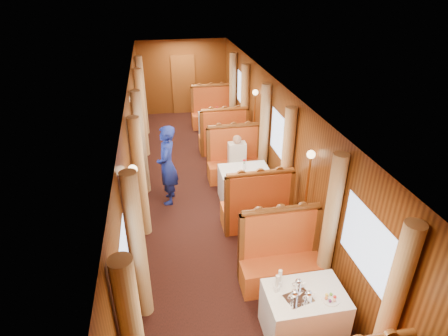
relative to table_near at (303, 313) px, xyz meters
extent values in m
cube|color=brown|center=(-0.75, 9.47, 0.62)|extent=(0.80, 0.04, 2.00)
cube|color=white|center=(0.00, 0.00, 0.00)|extent=(1.05, 0.72, 0.75)
cube|color=#B12C13|center=(0.00, 0.95, -0.15)|extent=(1.30, 0.55, 0.45)
cube|color=#B12C13|center=(0.00, 1.17, 0.48)|extent=(1.30, 0.12, 0.80)
cylinder|color=brown|center=(0.00, 1.17, 0.92)|extent=(1.23, 0.10, 0.10)
cube|color=white|center=(0.00, 3.50, 0.00)|extent=(1.05, 0.72, 0.75)
cube|color=#B12C13|center=(0.00, 2.55, -0.15)|extent=(1.30, 0.55, 0.45)
cube|color=#B12C13|center=(0.00, 2.33, 0.48)|extent=(1.30, 0.12, 0.80)
cylinder|color=brown|center=(0.00, 2.33, 0.92)|extent=(1.23, 0.10, 0.10)
cube|color=#B12C13|center=(0.00, 4.45, -0.15)|extent=(1.30, 0.55, 0.45)
cube|color=#B12C13|center=(0.00, 4.67, 0.48)|extent=(1.30, 0.12, 0.80)
cylinder|color=brown|center=(0.00, 4.67, 0.92)|extent=(1.23, 0.10, 0.10)
cube|color=white|center=(0.00, 7.00, 0.00)|extent=(1.05, 0.72, 0.75)
cube|color=#B12C13|center=(0.00, 6.05, -0.15)|extent=(1.30, 0.55, 0.45)
cube|color=#B12C13|center=(0.00, 5.83, 0.48)|extent=(1.30, 0.12, 0.80)
cylinder|color=brown|center=(0.00, 5.83, 0.92)|extent=(1.23, 0.10, 0.10)
cube|color=#B12C13|center=(0.00, 7.95, -0.15)|extent=(1.30, 0.55, 0.45)
cube|color=#B12C13|center=(0.00, 8.16, 0.48)|extent=(1.30, 0.12, 0.80)
cylinder|color=brown|center=(0.00, 8.16, 0.92)|extent=(1.23, 0.10, 0.10)
cube|color=silver|center=(-0.13, -0.07, 0.38)|extent=(0.39, 0.33, 0.01)
cylinder|color=white|center=(0.26, -0.16, 0.38)|extent=(0.24, 0.24, 0.01)
cylinder|color=white|center=(-0.37, 0.11, 0.42)|extent=(0.08, 0.08, 0.08)
cylinder|color=white|center=(-0.37, 0.11, 0.55)|extent=(0.05, 0.05, 0.18)
cylinder|color=white|center=(-0.31, 0.19, 0.42)|extent=(0.08, 0.08, 0.08)
cylinder|color=white|center=(-0.31, 0.19, 0.55)|extent=(0.05, 0.05, 0.18)
cylinder|color=silver|center=(-0.02, 3.48, 0.45)|extent=(0.06, 0.06, 0.14)
cylinder|color=silver|center=(0.00, 6.97, 0.45)|extent=(0.06, 0.06, 0.14)
cylinder|color=tan|center=(-2.13, 0.78, 0.80)|extent=(0.22, 0.22, 2.35)
cylinder|color=tan|center=(0.63, -0.78, 0.80)|extent=(0.22, 0.22, 2.35)
cylinder|color=tan|center=(0.63, 0.78, 0.80)|extent=(0.22, 0.22, 2.35)
cylinder|color=tan|center=(-2.13, 2.72, 0.80)|extent=(0.22, 0.22, 2.35)
cylinder|color=tan|center=(-2.13, 4.28, 0.80)|extent=(0.22, 0.22, 2.35)
cylinder|color=tan|center=(0.63, 2.72, 0.80)|extent=(0.22, 0.22, 2.35)
cylinder|color=tan|center=(0.63, 4.28, 0.80)|extent=(0.22, 0.22, 2.35)
cylinder|color=tan|center=(-2.13, 6.22, 0.80)|extent=(0.22, 0.22, 2.35)
cylinder|color=tan|center=(-2.13, 7.78, 0.80)|extent=(0.22, 0.22, 2.35)
cylinder|color=tan|center=(0.63, 6.22, 0.80)|extent=(0.22, 0.22, 2.35)
cylinder|color=tan|center=(0.63, 7.78, 0.80)|extent=(0.22, 0.22, 2.35)
cylinder|color=#BF8C3F|center=(-2.15, 1.75, 0.55)|extent=(0.04, 0.04, 1.85)
sphere|color=#FFD18C|center=(-2.15, 1.75, 1.50)|extent=(0.14, 0.14, 0.14)
cylinder|color=#BF8C3F|center=(0.65, 1.75, 0.55)|extent=(0.04, 0.04, 1.85)
sphere|color=#FFD18C|center=(0.65, 1.75, 1.50)|extent=(0.14, 0.14, 0.14)
cylinder|color=#BF8C3F|center=(-2.15, 5.25, 0.55)|extent=(0.04, 0.04, 1.85)
sphere|color=#FFD18C|center=(-2.15, 5.25, 1.50)|extent=(0.14, 0.14, 0.14)
cylinder|color=#BF8C3F|center=(0.65, 5.25, 0.55)|extent=(0.04, 0.04, 1.85)
sphere|color=#FFD18C|center=(0.65, 5.25, 1.50)|extent=(0.14, 0.14, 0.14)
imported|color=navy|center=(-1.61, 3.74, 0.50)|extent=(0.50, 0.69, 1.75)
cube|color=beige|center=(0.00, 4.28, 0.38)|extent=(0.40, 0.24, 0.55)
sphere|color=tan|center=(0.00, 4.28, 0.74)|extent=(0.20, 0.20, 0.20)
cube|color=beige|center=(0.00, 4.11, 0.15)|extent=(0.36, 0.30, 0.14)
camera|label=1|loc=(-1.71, -3.30, 4.12)|focal=30.00mm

